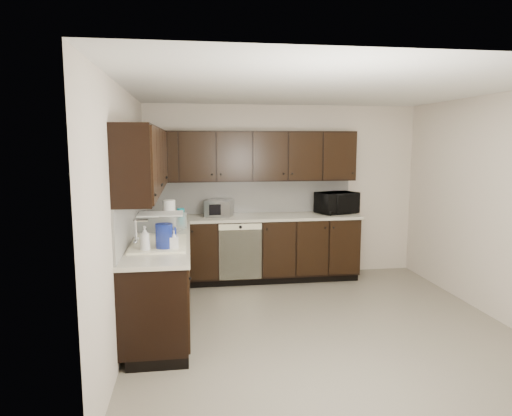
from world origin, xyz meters
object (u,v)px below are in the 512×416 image
(toaster_oven, at_px, (219,208))
(blue_pitcher, at_px, (164,237))
(microwave, at_px, (337,203))
(sink, at_px, (159,251))
(storage_bin, at_px, (161,222))

(toaster_oven, distance_m, blue_pitcher, 2.04)
(microwave, xyz_separation_m, blue_pitcher, (-2.36, -1.97, -0.03))
(sink, distance_m, storage_bin, 0.81)
(sink, height_order, microwave, microwave)
(microwave, xyz_separation_m, storage_bin, (-2.45, -0.97, -0.06))
(sink, height_order, storage_bin, sink)
(microwave, height_order, blue_pitcher, microwave)
(microwave, bearing_deg, toaster_oven, 161.81)
(microwave, xyz_separation_m, toaster_oven, (-1.71, -0.03, -0.04))
(toaster_oven, bearing_deg, blue_pitcher, -90.78)
(sink, xyz_separation_m, toaster_oven, (0.72, 1.73, 0.17))
(sink, distance_m, microwave, 3.01)
(microwave, distance_m, toaster_oven, 1.71)
(microwave, height_order, toaster_oven, microwave)
(storage_bin, height_order, blue_pitcher, blue_pitcher)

